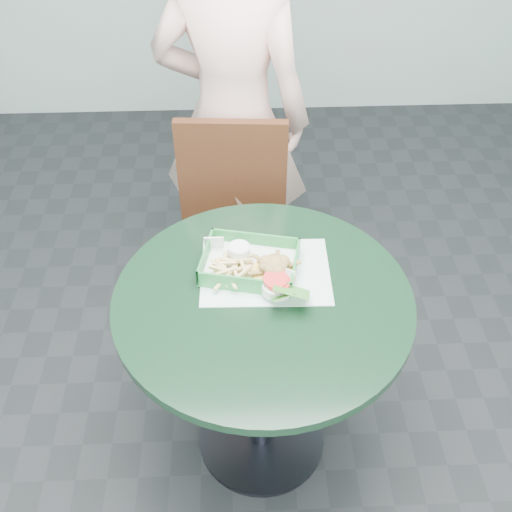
{
  "coord_description": "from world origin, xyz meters",
  "views": [
    {
      "loc": [
        -0.07,
        -1.19,
        2.02
      ],
      "look_at": [
        -0.02,
        0.1,
        0.83
      ],
      "focal_mm": 42.0,
      "sensor_mm": 36.0,
      "label": 1
    }
  ],
  "objects_px": {
    "dining_chair": "(234,225)",
    "crab_sandwich": "(276,269)",
    "sauce_ramekin": "(238,257)",
    "food_basket": "(250,270)",
    "diner_person": "(232,98)",
    "cafe_table": "(263,338)"
  },
  "relations": [
    {
      "from": "dining_chair",
      "to": "diner_person",
      "type": "bearing_deg",
      "value": 92.24
    },
    {
      "from": "dining_chair",
      "to": "crab_sandwich",
      "type": "distance_m",
      "value": 0.61
    },
    {
      "from": "food_basket",
      "to": "diner_person",
      "type": "bearing_deg",
      "value": 93.0
    },
    {
      "from": "cafe_table",
      "to": "sauce_ramekin",
      "type": "relative_size",
      "value": 13.03
    },
    {
      "from": "dining_chair",
      "to": "sauce_ramekin",
      "type": "xyz_separation_m",
      "value": [
        0.01,
        -0.48,
        0.27
      ]
    },
    {
      "from": "crab_sandwich",
      "to": "food_basket",
      "type": "bearing_deg",
      "value": 156.14
    },
    {
      "from": "crab_sandwich",
      "to": "sauce_ramekin",
      "type": "distance_m",
      "value": 0.13
    },
    {
      "from": "cafe_table",
      "to": "dining_chair",
      "type": "distance_m",
      "value": 0.62
    },
    {
      "from": "food_basket",
      "to": "sauce_ramekin",
      "type": "relative_size",
      "value": 4.16
    },
    {
      "from": "dining_chair",
      "to": "crab_sandwich",
      "type": "xyz_separation_m",
      "value": [
        0.12,
        -0.53,
        0.27
      ]
    },
    {
      "from": "cafe_table",
      "to": "diner_person",
      "type": "relative_size",
      "value": 0.47
    },
    {
      "from": "cafe_table",
      "to": "diner_person",
      "type": "distance_m",
      "value": 0.95
    },
    {
      "from": "cafe_table",
      "to": "food_basket",
      "type": "height_order",
      "value": "food_basket"
    },
    {
      "from": "crab_sandwich",
      "to": "sauce_ramekin",
      "type": "xyz_separation_m",
      "value": [
        -0.11,
        0.06,
        0.0
      ]
    },
    {
      "from": "diner_person",
      "to": "crab_sandwich",
      "type": "distance_m",
      "value": 0.82
    },
    {
      "from": "crab_sandwich",
      "to": "sauce_ramekin",
      "type": "height_order",
      "value": "crab_sandwich"
    },
    {
      "from": "dining_chair",
      "to": "diner_person",
      "type": "xyz_separation_m",
      "value": [
        0.01,
        0.27,
        0.4
      ]
    },
    {
      "from": "cafe_table",
      "to": "food_basket",
      "type": "relative_size",
      "value": 3.13
    },
    {
      "from": "sauce_ramekin",
      "to": "dining_chair",
      "type": "bearing_deg",
      "value": 91.36
    },
    {
      "from": "dining_chair",
      "to": "diner_person",
      "type": "height_order",
      "value": "diner_person"
    },
    {
      "from": "cafe_table",
      "to": "food_basket",
      "type": "xyz_separation_m",
      "value": [
        -0.03,
        0.11,
        0.19
      ]
    },
    {
      "from": "dining_chair",
      "to": "food_basket",
      "type": "bearing_deg",
      "value": -80.69
    }
  ]
}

